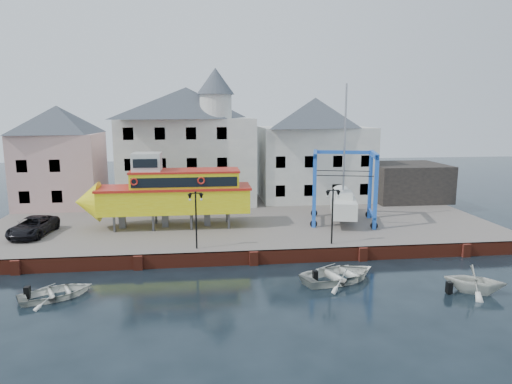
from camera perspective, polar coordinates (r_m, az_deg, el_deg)
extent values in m
plane|color=black|center=(32.77, -0.29, -9.10)|extent=(140.00, 140.00, 0.00)
cube|color=#645E55|center=(43.14, -1.95, -3.68)|extent=(44.00, 22.00, 1.00)
cube|color=maroon|center=(32.72, -0.32, -8.21)|extent=(44.00, 0.25, 1.00)
cube|color=maroon|center=(34.71, -27.86, -8.34)|extent=(0.60, 0.36, 1.00)
cube|color=maroon|center=(32.69, -14.52, -8.56)|extent=(0.60, 0.36, 1.00)
cube|color=maroon|center=(32.56, -0.28, -8.30)|extent=(0.60, 0.36, 1.00)
cube|color=maroon|center=(34.36, 13.21, -7.58)|extent=(0.60, 0.36, 1.00)
cube|color=maroon|center=(37.79, 24.77, -6.64)|extent=(0.60, 0.36, 1.00)
cube|color=#D0A39D|center=(51.21, -23.22, 2.54)|extent=(8.00, 7.00, 7.50)
pyramid|color=#353D45|center=(50.86, -23.62, 8.30)|extent=(8.00, 7.00, 2.80)
cube|color=black|center=(49.06, -26.96, -0.59)|extent=(1.00, 0.08, 1.20)
cube|color=black|center=(48.10, -23.61, -0.53)|extent=(1.00, 0.08, 1.20)
cube|color=black|center=(48.65, -27.24, 2.88)|extent=(1.00, 0.08, 1.20)
cube|color=black|center=(47.68, -23.86, 3.02)|extent=(1.00, 0.08, 1.20)
cube|color=beige|center=(49.55, -8.51, 3.89)|extent=(14.00, 8.00, 9.00)
pyramid|color=#353D45|center=(49.27, -8.70, 10.96)|extent=(14.00, 8.00, 3.20)
cube|color=black|center=(46.55, -15.34, -0.37)|extent=(1.00, 0.08, 1.20)
cube|color=black|center=(46.19, -11.66, -0.29)|extent=(1.00, 0.08, 1.20)
cube|color=black|center=(46.03, -7.93, -0.21)|extent=(1.00, 0.08, 1.20)
cube|color=black|center=(46.06, -4.20, -0.14)|extent=(1.00, 0.08, 1.20)
cube|color=black|center=(46.11, -15.51, 3.30)|extent=(1.00, 0.08, 1.20)
cube|color=black|center=(45.75, -11.79, 3.41)|extent=(1.00, 0.08, 1.20)
cube|color=black|center=(45.59, -8.03, 3.50)|extent=(1.00, 0.08, 1.20)
cube|color=black|center=(45.62, -4.25, 3.57)|extent=(1.00, 0.08, 1.20)
cube|color=black|center=(45.87, -15.69, 7.02)|extent=(1.00, 0.08, 1.20)
cube|color=black|center=(45.51, -11.93, 7.16)|extent=(1.00, 0.08, 1.20)
cube|color=black|center=(45.35, -8.12, 7.26)|extent=(1.00, 0.08, 1.20)
cube|color=black|center=(45.38, -4.30, 7.34)|extent=(1.00, 0.08, 1.20)
cylinder|color=beige|center=(46.87, -5.05, 10.60)|extent=(3.20, 3.20, 2.40)
cone|color=#353D45|center=(46.95, -5.10, 13.65)|extent=(3.80, 3.80, 2.60)
cube|color=beige|center=(51.61, 7.28, 3.61)|extent=(12.00, 8.00, 8.00)
pyramid|color=#353D45|center=(51.29, 7.42, 9.84)|extent=(12.00, 8.00, 3.20)
cube|color=black|center=(47.19, 3.07, 0.13)|extent=(1.00, 0.08, 1.20)
cube|color=black|center=(47.79, 6.61, 0.20)|extent=(1.00, 0.08, 1.20)
cube|color=black|center=(48.57, 10.06, 0.27)|extent=(1.00, 0.08, 1.20)
cube|color=black|center=(49.52, 13.38, 0.34)|extent=(1.00, 0.08, 1.20)
cube|color=black|center=(46.76, 3.10, 3.75)|extent=(1.00, 0.08, 1.20)
cube|color=black|center=(47.37, 6.69, 3.77)|extent=(1.00, 0.08, 1.20)
cube|color=black|center=(48.15, 10.17, 3.79)|extent=(1.00, 0.08, 1.20)
cube|color=black|center=(49.11, 13.53, 3.79)|extent=(1.00, 0.08, 1.20)
cube|color=black|center=(53.35, 18.24, 1.23)|extent=(8.00, 7.00, 4.00)
cylinder|color=black|center=(32.88, -7.49, -3.67)|extent=(0.12, 0.12, 4.00)
cube|color=black|center=(32.46, -7.58, -0.15)|extent=(0.90, 0.06, 0.06)
sphere|color=black|center=(32.45, -7.58, -0.03)|extent=(0.16, 0.16, 0.16)
cone|color=black|center=(32.52, -8.27, -0.64)|extent=(0.32, 0.32, 0.45)
sphere|color=silver|center=(32.55, -8.26, -0.95)|extent=(0.18, 0.18, 0.18)
cone|color=black|center=(32.50, -6.86, -0.61)|extent=(0.32, 0.32, 0.45)
sphere|color=silver|center=(32.54, -6.85, -0.92)|extent=(0.18, 0.18, 0.18)
cylinder|color=black|center=(34.22, 9.52, -3.18)|extent=(0.12, 0.12, 4.00)
cube|color=black|center=(33.82, 9.62, 0.21)|extent=(0.90, 0.06, 0.06)
sphere|color=black|center=(33.80, 9.62, 0.32)|extent=(0.16, 0.16, 0.16)
cone|color=black|center=(33.75, 8.95, -0.26)|extent=(0.32, 0.32, 0.45)
sphere|color=silver|center=(33.79, 8.95, -0.56)|extent=(0.18, 0.18, 0.18)
cone|color=black|center=(33.98, 10.25, -0.23)|extent=(0.32, 0.32, 0.45)
sphere|color=silver|center=(34.01, 10.24, -0.53)|extent=(0.18, 0.18, 0.18)
cylinder|color=#59595E|center=(39.07, -17.30, -3.84)|extent=(0.20, 0.20, 1.34)
cylinder|color=#59595E|center=(41.46, -16.69, -3.02)|extent=(0.20, 0.20, 1.34)
cylinder|color=#59595E|center=(38.61, -12.74, -3.79)|extent=(0.20, 0.20, 1.34)
cylinder|color=#59595E|center=(41.03, -12.39, -2.96)|extent=(0.20, 0.20, 1.34)
cylinder|color=#59595E|center=(38.40, -8.09, -3.72)|extent=(0.20, 0.20, 1.34)
cylinder|color=#59595E|center=(40.83, -8.02, -2.88)|extent=(0.20, 0.20, 1.34)
cylinder|color=#59595E|center=(38.45, -3.43, -3.61)|extent=(0.20, 0.20, 1.34)
cylinder|color=#59595E|center=(40.87, -3.64, -2.79)|extent=(0.20, 0.20, 1.34)
cube|color=#59595E|center=(40.18, -16.36, -3.41)|extent=(0.54, 0.45, 1.34)
cube|color=#59595E|center=(39.74, -11.28, -3.34)|extent=(0.54, 0.45, 1.34)
cube|color=#59595E|center=(39.60, -6.12, -3.25)|extent=(0.54, 0.45, 1.34)
cube|color=yellow|center=(39.33, -10.06, -0.98)|extent=(12.48, 3.39, 1.96)
cone|color=yellow|center=(40.41, -20.34, -1.17)|extent=(1.96, 3.39, 3.39)
cube|color=red|center=(39.14, -10.11, 0.55)|extent=(12.75, 3.54, 0.20)
cube|color=yellow|center=(38.99, -8.83, 1.49)|extent=(8.92, 3.04, 1.43)
cube|color=black|center=(37.46, -8.91, 1.20)|extent=(8.56, 0.06, 0.80)
cube|color=black|center=(40.52, -8.76, 1.88)|extent=(8.56, 0.06, 0.80)
cube|color=red|center=(38.88, -8.86, 2.64)|extent=(9.10, 3.13, 0.16)
cube|color=silver|center=(39.04, -13.48, 3.59)|extent=(2.32, 2.32, 1.62)
cube|color=black|center=(37.86, -13.69, 3.49)|extent=(1.95, 0.06, 0.71)
torus|color=red|center=(37.76, -15.02, 1.25)|extent=(0.62, 0.13, 0.62)
torus|color=red|center=(37.36, -6.87, 1.43)|extent=(0.62, 0.13, 0.62)
cube|color=blue|center=(38.60, 7.31, 0.08)|extent=(0.38, 0.38, 6.22)
cylinder|color=black|center=(39.18, 7.22, -3.95)|extent=(0.66, 0.37, 0.62)
cube|color=blue|center=(42.68, 7.36, 1.04)|extent=(0.38, 0.38, 6.22)
cylinder|color=black|center=(43.21, 7.27, -2.62)|extent=(0.66, 0.37, 0.62)
cube|color=blue|center=(38.90, 14.73, -0.09)|extent=(0.38, 0.38, 6.22)
cylinder|color=black|center=(39.48, 14.54, -4.10)|extent=(0.66, 0.37, 0.62)
cube|color=blue|center=(42.95, 14.07, 0.88)|extent=(0.38, 0.38, 6.22)
cylinder|color=black|center=(43.48, 13.92, -2.77)|extent=(0.66, 0.37, 0.62)
cube|color=blue|center=(40.26, 7.43, 4.74)|extent=(1.41, 4.38, 0.44)
cube|color=blue|center=(41.06, 7.26, -2.47)|extent=(1.32, 4.36, 0.19)
cube|color=blue|center=(40.55, 14.57, 4.54)|extent=(1.41, 4.38, 0.44)
cube|color=blue|center=(41.35, 14.25, -2.62)|extent=(1.32, 4.36, 0.19)
cube|color=blue|center=(42.38, 10.86, 4.91)|extent=(5.24, 1.64, 0.31)
cube|color=silver|center=(40.98, 10.80, -1.58)|extent=(3.65, 6.97, 1.42)
cone|color=silver|center=(44.86, 10.54, -0.56)|extent=(2.34, 1.89, 2.04)
cube|color=#59595E|center=(41.20, 10.75, -2.97)|extent=(0.61, 1.60, 0.62)
cube|color=silver|center=(40.36, 10.88, -0.35)|extent=(2.05, 2.94, 0.53)
cylinder|color=#99999E|center=(40.68, 11.03, 6.30)|extent=(0.19, 0.19, 9.78)
cube|color=black|center=(38.93, 11.06, 2.00)|extent=(4.61, 1.30, 0.05)
cube|color=black|center=(42.09, 10.82, 2.61)|extent=(4.61, 1.30, 0.05)
imported|color=black|center=(40.46, -26.10, -3.87)|extent=(2.98, 5.48, 1.46)
imported|color=silver|center=(30.41, 10.36, -10.84)|extent=(6.20, 5.27, 1.09)
imported|color=silver|center=(31.01, 25.56, -11.28)|extent=(4.41, 4.22, 1.81)
imported|color=silver|center=(29.81, -23.65, -12.00)|extent=(4.98, 4.46, 0.85)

